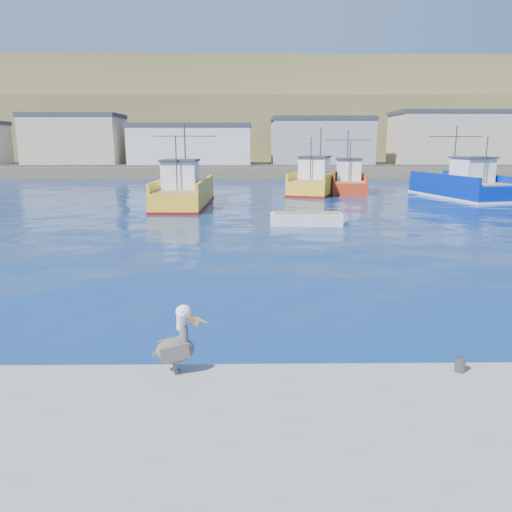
% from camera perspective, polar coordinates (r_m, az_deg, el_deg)
% --- Properties ---
extents(ground, '(260.00, 260.00, 0.00)m').
position_cam_1_polar(ground, '(13.37, 4.15, -8.67)').
color(ground, '#061050').
rests_on(ground, ground).
extents(dock_bollards, '(36.20, 0.20, 0.30)m').
position_cam_1_polar(dock_bollards, '(10.09, 9.34, -12.21)').
color(dock_bollards, '#4C4C4C').
rests_on(dock_bollards, dock).
extents(far_shore, '(200.00, 81.00, 24.00)m').
position_cam_1_polar(far_shore, '(121.67, -0.23, 14.76)').
color(far_shore, brown).
rests_on(far_shore, ground).
extents(trawler_yellow_a, '(5.01, 11.05, 6.47)m').
position_cam_1_polar(trawler_yellow_a, '(40.04, -8.26, 7.16)').
color(trawler_yellow_a, yellow).
rests_on(trawler_yellow_a, ground).
extents(trawler_yellow_b, '(7.18, 11.39, 6.45)m').
position_cam_1_polar(trawler_yellow_b, '(50.50, 6.96, 8.34)').
color(trawler_yellow_b, yellow).
rests_on(trawler_yellow_b, ground).
extents(trawler_blue, '(6.14, 11.79, 6.51)m').
position_cam_1_polar(trawler_blue, '(49.37, 22.39, 7.40)').
color(trawler_blue, '#011F9B').
rests_on(trawler_blue, ground).
extents(boat_orange, '(4.59, 9.10, 6.14)m').
position_cam_1_polar(boat_orange, '(52.15, 10.38, 8.41)').
color(boat_orange, red).
rests_on(boat_orange, ground).
extents(skiff_mid, '(4.41, 1.78, 0.94)m').
position_cam_1_polar(skiff_mid, '(30.54, 5.75, 4.12)').
color(skiff_mid, silver).
rests_on(skiff_mid, ground).
extents(pelican, '(1.10, 0.63, 1.37)m').
position_cam_1_polar(pelican, '(9.90, -9.02, -9.94)').
color(pelican, '#595451').
rests_on(pelican, dock).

